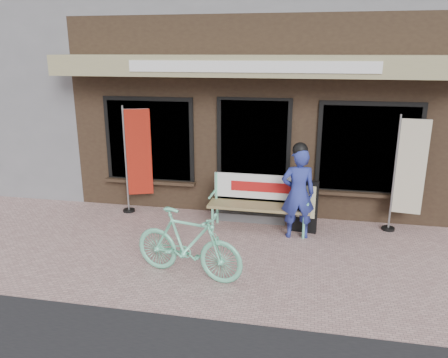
% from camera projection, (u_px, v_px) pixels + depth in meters
% --- Properties ---
extents(ground, '(70.00, 70.00, 0.00)m').
position_uv_depth(ground, '(234.00, 261.00, 6.45)').
color(ground, tan).
rests_on(ground, ground).
extents(storefront, '(7.00, 6.77, 6.00)m').
position_uv_depth(storefront, '(271.00, 51.00, 10.28)').
color(storefront, black).
rests_on(storefront, ground).
extents(bench, '(1.74, 0.47, 0.94)m').
position_uv_depth(bench, '(260.00, 198.00, 7.50)').
color(bench, '#71DDB1').
rests_on(bench, ground).
extents(person, '(0.61, 0.46, 1.61)m').
position_uv_depth(person, '(298.00, 192.00, 7.09)').
color(person, navy).
rests_on(person, ground).
extents(bicycle, '(1.67, 0.80, 0.96)m').
position_uv_depth(bicycle, '(188.00, 244.00, 5.90)').
color(bicycle, '#71DDB1').
rests_on(bicycle, ground).
extents(nobori_red, '(0.60, 0.33, 2.04)m').
position_uv_depth(nobori_red, '(137.00, 158.00, 8.18)').
color(nobori_red, gray).
rests_on(nobori_red, ground).
extents(nobori_cream, '(0.60, 0.25, 2.01)m').
position_uv_depth(nobori_cream, '(408.00, 173.00, 7.23)').
color(nobori_cream, gray).
rests_on(nobori_cream, ground).
extents(menu_stand, '(0.47, 0.16, 0.92)m').
position_uv_depth(menu_stand, '(304.00, 206.00, 7.37)').
color(menu_stand, black).
rests_on(menu_stand, ground).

